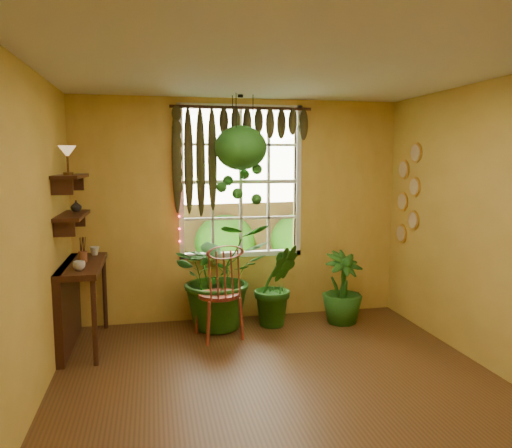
{
  "coord_description": "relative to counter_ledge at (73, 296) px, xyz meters",
  "views": [
    {
      "loc": [
        -1.07,
        -3.76,
        1.96
      ],
      "look_at": [
        -0.04,
        1.15,
        1.32
      ],
      "focal_mm": 35.0,
      "sensor_mm": 36.0,
      "label": 1
    }
  ],
  "objects": [
    {
      "name": "cup_b",
      "position": [
        0.19,
        0.42,
        0.4
      ],
      "size": [
        0.14,
        0.14,
        0.1
      ],
      "primitive_type": "imported",
      "rotation": [
        0.0,
        0.0,
        -0.43
      ],
      "color": "beige",
      "rests_on": "counter_ledge"
    },
    {
      "name": "wall_back",
      "position": [
        1.91,
        0.65,
        0.8
      ],
      "size": [
        4.0,
        0.0,
        4.0
      ],
      "primitive_type": "plane",
      "rotation": [
        1.57,
        0.0,
        0.0
      ],
      "color": "#E1B74D",
      "rests_on": "floor"
    },
    {
      "name": "wall_right",
      "position": [
        3.91,
        -1.6,
        0.8
      ],
      "size": [
        0.0,
        4.5,
        4.5
      ],
      "primitive_type": "plane",
      "rotation": [
        1.57,
        0.0,
        -1.57
      ],
      "color": "#E1B74D",
      "rests_on": "floor"
    },
    {
      "name": "window",
      "position": [
        1.91,
        0.68,
        1.15
      ],
      "size": [
        1.52,
        0.1,
        1.86
      ],
      "color": "white",
      "rests_on": "wall_back"
    },
    {
      "name": "ceiling",
      "position": [
        1.91,
        -1.6,
        2.15
      ],
      "size": [
        4.5,
        4.5,
        0.0
      ],
      "primitive_type": "plane",
      "rotation": [
        3.14,
        0.0,
        0.0
      ],
      "color": "silver",
      "rests_on": "wall_back"
    },
    {
      "name": "cup_a",
      "position": [
        0.13,
        -0.37,
        0.39
      ],
      "size": [
        0.13,
        0.13,
        0.09
      ],
      "primitive_type": "imported",
      "rotation": [
        0.0,
        0.0,
        0.16
      ],
      "color": "silver",
      "rests_on": "counter_ledge"
    },
    {
      "name": "potted_plant_mid",
      "position": [
        2.26,
        0.24,
        -0.06
      ],
      "size": [
        0.57,
        0.47,
        0.98
      ],
      "primitive_type": "imported",
      "rotation": [
        0.0,
        0.0,
        0.07
      ],
      "color": "#1C4D14",
      "rests_on": "floor"
    },
    {
      "name": "windsor_chair",
      "position": [
        1.54,
        -0.03,
        -0.2
      ],
      "size": [
        0.54,
        0.57,
        1.22
      ],
      "rotation": [
        0.0,
        0.0,
        0.22
      ],
      "color": "maroon",
      "rests_on": "floor"
    },
    {
      "name": "brush_jar",
      "position": [
        0.11,
        0.06,
        0.48
      ],
      "size": [
        0.09,
        0.09,
        0.34
      ],
      "color": "brown",
      "rests_on": "counter_ledge"
    },
    {
      "name": "tiffany_lamp",
      "position": [
        0.05,
        -0.24,
        1.48
      ],
      "size": [
        0.17,
        0.17,
        0.28
      ],
      "color": "#563618",
      "rests_on": "shelf_upper"
    },
    {
      "name": "wall_left",
      "position": [
        -0.09,
        -1.6,
        0.8
      ],
      "size": [
        0.0,
        4.5,
        4.5
      ],
      "primitive_type": "plane",
      "rotation": [
        1.57,
        0.0,
        1.57
      ],
      "color": "#E1B74D",
      "rests_on": "floor"
    },
    {
      "name": "shelf_upper",
      "position": [
        0.03,
        0.0,
        1.25
      ],
      "size": [
        0.25,
        0.9,
        0.04
      ],
      "primitive_type": "cube",
      "color": "#3A1B0F",
      "rests_on": "wall_left"
    },
    {
      "name": "valance_vine",
      "position": [
        1.82,
        0.56,
        1.73
      ],
      "size": [
        1.7,
        0.12,
        1.1
      ],
      "color": "#3A1B0F",
      "rests_on": "window"
    },
    {
      "name": "wall_plates",
      "position": [
        3.89,
        0.19,
        1.0
      ],
      "size": [
        0.04,
        0.32,
        1.1
      ],
      "primitive_type": null,
      "color": "#FBF1CD",
      "rests_on": "wall_right"
    },
    {
      "name": "potted_plant_right",
      "position": [
        3.06,
        0.18,
        -0.12
      ],
      "size": [
        0.62,
        0.62,
        0.87
      ],
      "primitive_type": "imported",
      "rotation": [
        0.0,
        0.0,
        0.34
      ],
      "color": "#1C4D14",
      "rests_on": "floor"
    },
    {
      "name": "counter_ledge",
      "position": [
        0.0,
        0.0,
        0.0
      ],
      "size": [
        0.4,
        1.2,
        0.9
      ],
      "color": "#3A1B0F",
      "rests_on": "floor"
    },
    {
      "name": "backyard",
      "position": [
        2.15,
        5.27,
        0.73
      ],
      "size": [
        14.0,
        10.0,
        12.0
      ],
      "color": "#26621C",
      "rests_on": "ground"
    },
    {
      "name": "shelf_lower",
      "position": [
        0.03,
        0.0,
        0.85
      ],
      "size": [
        0.25,
        0.9,
        0.04
      ],
      "primitive_type": "cube",
      "color": "#3A1B0F",
      "rests_on": "wall_left"
    },
    {
      "name": "floor",
      "position": [
        1.91,
        -1.6,
        -0.55
      ],
      "size": [
        4.5,
        4.5,
        0.0
      ],
      "primitive_type": "plane",
      "color": "#583519",
      "rests_on": "ground"
    },
    {
      "name": "string_lights",
      "position": [
        1.15,
        0.59,
        1.2
      ],
      "size": [
        0.03,
        0.03,
        1.54
      ],
      "primitive_type": null,
      "color": "#FF2633",
      "rests_on": "window"
    },
    {
      "name": "hanging_basket",
      "position": [
        1.84,
        0.3,
        1.45
      ],
      "size": [
        0.6,
        0.6,
        1.26
      ],
      "color": "black",
      "rests_on": "ceiling"
    },
    {
      "name": "shelf_vase",
      "position": [
        0.04,
        0.24,
        0.92
      ],
      "size": [
        0.12,
        0.12,
        0.12
      ],
      "primitive_type": "imported",
      "rotation": [
        0.0,
        0.0,
        -0.03
      ],
      "color": "#B2AD99",
      "rests_on": "shelf_lower"
    },
    {
      "name": "potted_plant_left",
      "position": [
        1.6,
        0.32,
        0.08
      ],
      "size": [
        1.29,
        1.16,
        1.26
      ],
      "primitive_type": "imported",
      "rotation": [
        0.0,
        0.0,
        0.17
      ],
      "color": "#1C4D14",
      "rests_on": "floor"
    }
  ]
}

